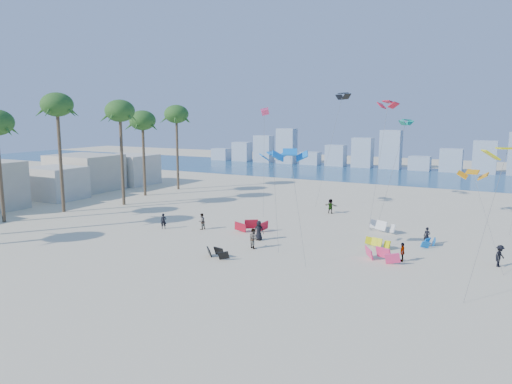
% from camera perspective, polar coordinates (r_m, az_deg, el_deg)
% --- Properties ---
extents(ground, '(220.00, 220.00, 0.00)m').
position_cam_1_polar(ground, '(35.89, -16.64, -10.44)').
color(ground, beige).
rests_on(ground, ground).
extents(ocean, '(220.00, 220.00, 0.00)m').
position_cam_1_polar(ocean, '(99.56, 13.63, 2.18)').
color(ocean, navy).
rests_on(ocean, ground).
extents(kitesurfer_near, '(0.71, 0.66, 1.63)m').
position_cam_1_polar(kitesurfer_near, '(50.91, -10.95, -3.43)').
color(kitesurfer_near, black).
rests_on(kitesurfer_near, ground).
extents(kitesurfer_mid, '(1.09, 1.01, 1.79)m').
position_cam_1_polar(kitesurfer_mid, '(42.91, -0.33, -5.53)').
color(kitesurfer_mid, gray).
rests_on(kitesurfer_mid, ground).
extents(kitesurfers_far, '(28.59, 16.37, 1.88)m').
position_cam_1_polar(kitesurfers_far, '(47.62, 9.86, -4.21)').
color(kitesurfers_far, black).
rests_on(kitesurfers_far, ground).
extents(grounded_kites, '(19.47, 16.98, 1.10)m').
position_cam_1_polar(grounded_kites, '(45.46, 8.92, -5.33)').
color(grounded_kites, black).
rests_on(grounded_kites, ground).
extents(flying_kites, '(36.39, 31.44, 18.58)m').
position_cam_1_polar(flying_kites, '(49.14, 17.17, 8.66)').
color(flying_kites, blue).
rests_on(flying_kites, ground).
extents(palm_row, '(8.32, 44.80, 15.34)m').
position_cam_1_polar(palm_row, '(61.58, -21.92, 8.36)').
color(palm_row, brown).
rests_on(palm_row, ground).
extents(beachfront_buildings, '(11.50, 43.00, 6.00)m').
position_cam_1_polar(beachfront_buildings, '(73.57, -24.26, 1.28)').
color(beachfront_buildings, beige).
rests_on(beachfront_buildings, ground).
extents(distant_skyline, '(85.00, 3.00, 8.40)m').
position_cam_1_polar(distant_skyline, '(109.20, 14.39, 4.39)').
color(distant_skyline, '#9EADBF').
rests_on(distant_skyline, ground).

